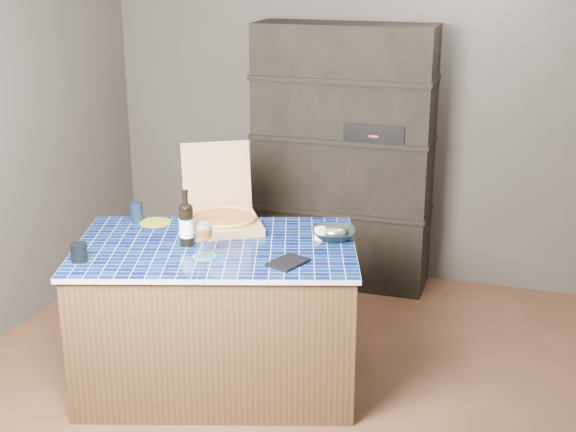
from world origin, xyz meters
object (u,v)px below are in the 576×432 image
(kitchen_island, at_px, (218,314))
(mead_bottle, at_px, (186,224))
(wine_glass, at_px, (204,232))
(bowl, at_px, (334,234))
(pizza_box, at_px, (223,216))
(dvd_case, at_px, (288,262))

(kitchen_island, bearing_deg, mead_bottle, 179.38)
(mead_bottle, height_order, wine_glass, mead_bottle)
(kitchen_island, height_order, bowl, bowl)
(pizza_box, height_order, wine_glass, pizza_box)
(wine_glass, xyz_separation_m, dvd_case, (0.42, 0.04, -0.13))
(mead_bottle, height_order, bowl, mead_bottle)
(kitchen_island, xyz_separation_m, pizza_box, (-0.07, 0.28, 0.46))
(kitchen_island, bearing_deg, pizza_box, 87.18)
(kitchen_island, relative_size, mead_bottle, 5.58)
(kitchen_island, distance_m, bowl, 0.76)
(pizza_box, height_order, dvd_case, pizza_box)
(pizza_box, relative_size, dvd_case, 3.16)
(pizza_box, bearing_deg, kitchen_island, -106.54)
(pizza_box, distance_m, dvd_case, 0.66)
(kitchen_island, distance_m, wine_glass, 0.56)
(mead_bottle, relative_size, bowl, 1.29)
(bowl, bearing_deg, wine_glass, -140.40)
(wine_glass, bearing_deg, dvd_case, 5.16)
(mead_bottle, relative_size, dvd_case, 1.54)
(pizza_box, xyz_separation_m, dvd_case, (0.51, -0.42, -0.05))
(dvd_case, distance_m, bowl, 0.43)
(pizza_box, relative_size, bowl, 2.64)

